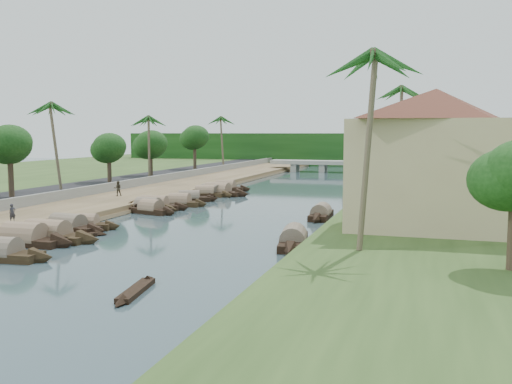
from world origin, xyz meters
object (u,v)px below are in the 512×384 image
(bridge, at_px, (338,164))
(sampan_1, at_px, (25,239))
(person_near, at_px, (12,213))
(building_near, at_px, (434,158))

(bridge, relative_size, sampan_1, 3.25)
(sampan_1, xyz_separation_m, person_near, (-4.84, 4.45, 1.14))
(building_near, relative_size, sampan_1, 1.72)
(person_near, bearing_deg, bridge, 15.28)
(bridge, relative_size, building_near, 1.89)
(bridge, relative_size, person_near, 18.38)
(building_near, bearing_deg, bridge, 104.39)
(bridge, height_order, building_near, building_near)
(bridge, bearing_deg, building_near, -75.61)
(bridge, xyz_separation_m, sampan_1, (-9.69, -82.94, -1.30))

